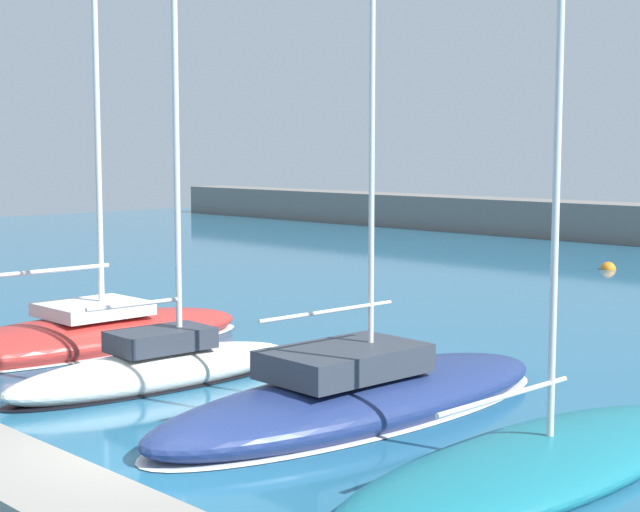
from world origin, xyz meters
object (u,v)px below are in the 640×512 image
(sailboat_ivory_second, at_px, (158,367))
(sailboat_red_nearest, at_px, (85,333))
(sailboat_navy_third, at_px, (360,396))
(mooring_buoy_orange, at_px, (608,269))
(sailboat_teal_fourth, at_px, (538,459))

(sailboat_ivory_second, bearing_deg, sailboat_red_nearest, 81.97)
(sailboat_navy_third, distance_m, mooring_buoy_orange, 26.83)
(sailboat_navy_third, relative_size, sailboat_teal_fourth, 1.09)
(sailboat_navy_third, height_order, mooring_buoy_orange, sailboat_navy_third)
(sailboat_teal_fourth, bearing_deg, mooring_buoy_orange, 27.76)
(sailboat_red_nearest, bearing_deg, sailboat_navy_third, -87.15)
(sailboat_navy_third, bearing_deg, sailboat_teal_fourth, -94.28)
(sailboat_red_nearest, relative_size, sailboat_teal_fourth, 1.20)
(mooring_buoy_orange, bearing_deg, sailboat_teal_fourth, -62.94)
(sailboat_red_nearest, height_order, sailboat_ivory_second, sailboat_red_nearest)
(sailboat_navy_third, distance_m, sailboat_teal_fourth, 4.55)
(sailboat_red_nearest, bearing_deg, mooring_buoy_orange, -2.24)
(sailboat_ivory_second, bearing_deg, sailboat_navy_third, -70.67)
(sailboat_teal_fourth, bearing_deg, sailboat_navy_third, 84.37)
(sailboat_ivory_second, distance_m, sailboat_navy_third, 5.20)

